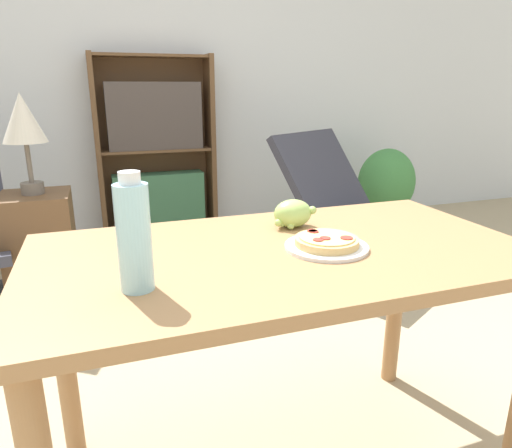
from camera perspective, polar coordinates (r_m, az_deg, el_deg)
The scene contains 10 objects.
wall_back at distance 3.72m, azimuth -13.27°, elevation 18.56°, with size 8.00×0.05×2.60m.
dining_table at distance 1.26m, azimuth 3.37°, elevation -7.52°, with size 1.33×0.71×0.74m.
pizza_on_plate at distance 1.23m, azimuth 8.81°, elevation -2.40°, with size 0.22×0.22×0.04m.
grape_bunch at distance 1.40m, azimuth 4.62°, elevation 1.30°, with size 0.13×0.11×0.09m.
drink_bottle at distance 0.98m, azimuth -15.01°, elevation -1.44°, with size 0.07×0.07×0.25m.
lounge_chair_far at distance 2.95m, azimuth 10.84°, elevation -0.69°, with size 0.91×0.99×0.88m.
bookshelf at distance 3.61m, azimuth -12.27°, elevation 8.13°, with size 0.88×0.24×1.39m.
side_table at distance 2.67m, azimuth -25.19°, elevation -3.21°, with size 0.34×0.34×0.63m.
table_lamp at distance 2.54m, azimuth -27.09°, elevation 11.19°, with size 0.21×0.21×0.50m.
potted_plant_floor at distance 3.91m, azimuth 15.94°, elevation 4.43°, with size 0.48×0.41×0.68m.
Camera 1 is at (-0.42, -1.07, 1.16)m, focal length 32.00 mm.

